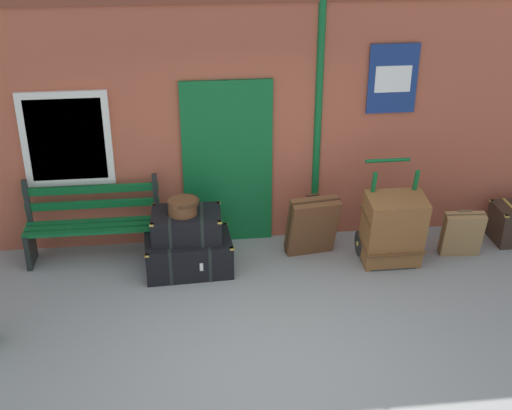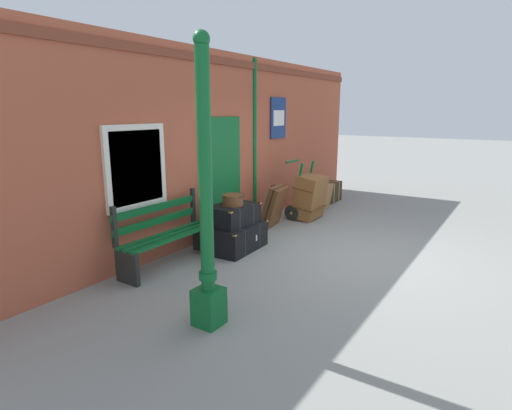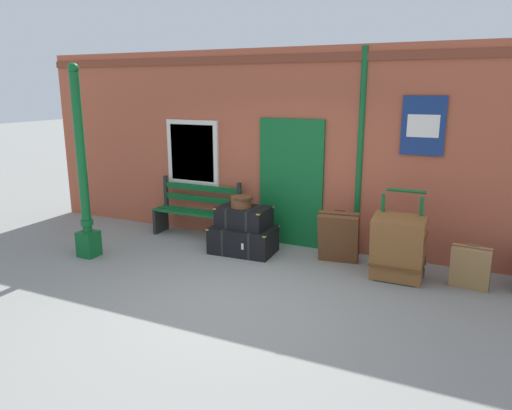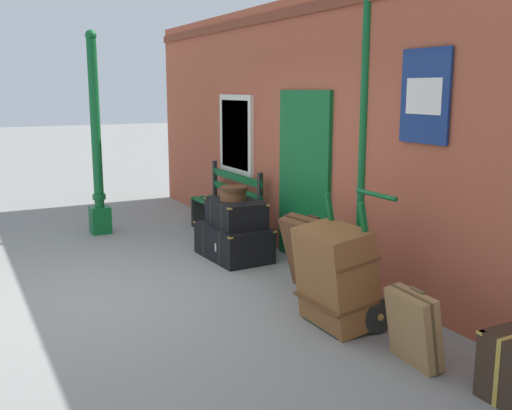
{
  "view_description": "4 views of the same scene",
  "coord_description": "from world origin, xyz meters",
  "px_view_note": "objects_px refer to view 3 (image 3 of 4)",
  "views": [
    {
      "loc": [
        -0.74,
        -5.23,
        4.23
      ],
      "look_at": [
        0.06,
        1.65,
        0.85
      ],
      "focal_mm": 47.5,
      "sensor_mm": 36.0,
      "label": 1
    },
    {
      "loc": [
        -5.94,
        -2.07,
        2.22
      ],
      "look_at": [
        -0.1,
        1.75,
        0.62
      ],
      "focal_mm": 29.15,
      "sensor_mm": 36.0,
      "label": 2
    },
    {
      "loc": [
        2.52,
        -4.75,
        2.57
      ],
      "look_at": [
        -0.59,
        1.9,
        0.76
      ],
      "focal_mm": 33.28,
      "sensor_mm": 36.0,
      "label": 3
    },
    {
      "loc": [
        5.85,
        -1.39,
        2.12
      ],
      "look_at": [
        0.09,
        1.62,
        0.84
      ],
      "focal_mm": 41.64,
      "sensor_mm": 36.0,
      "label": 4
    }
  ],
  "objects_px": {
    "steamer_trunk_middle": "(244,217)",
    "suitcase_brown": "(470,268)",
    "large_brown_trunk": "(398,248)",
    "porters_trolley": "(399,257)",
    "round_hatbox": "(241,201)",
    "lamp_post": "(84,187)",
    "steamer_trunk_base": "(243,240)",
    "suitcase_umber": "(338,237)",
    "platform_bench": "(197,212)"
  },
  "relations": [
    {
      "from": "round_hatbox",
      "to": "large_brown_trunk",
      "type": "relative_size",
      "value": 0.38
    },
    {
      "from": "steamer_trunk_middle",
      "to": "large_brown_trunk",
      "type": "xyz_separation_m",
      "value": [
        2.42,
        -0.18,
        -0.11
      ]
    },
    {
      "from": "suitcase_brown",
      "to": "large_brown_trunk",
      "type": "bearing_deg",
      "value": -174.01
    },
    {
      "from": "round_hatbox",
      "to": "suitcase_brown",
      "type": "relative_size",
      "value": 0.58
    },
    {
      "from": "steamer_trunk_middle",
      "to": "porters_trolley",
      "type": "height_order",
      "value": "porters_trolley"
    },
    {
      "from": "steamer_trunk_base",
      "to": "steamer_trunk_middle",
      "type": "xyz_separation_m",
      "value": [
        -0.0,
        0.04,
        0.37
      ]
    },
    {
      "from": "porters_trolley",
      "to": "suitcase_brown",
      "type": "relative_size",
      "value": 1.94
    },
    {
      "from": "steamer_trunk_middle",
      "to": "suitcase_umber",
      "type": "relative_size",
      "value": 1.01
    },
    {
      "from": "platform_bench",
      "to": "porters_trolley",
      "type": "height_order",
      "value": "porters_trolley"
    },
    {
      "from": "lamp_post",
      "to": "steamer_trunk_base",
      "type": "height_order",
      "value": "lamp_post"
    },
    {
      "from": "steamer_trunk_base",
      "to": "platform_bench",
      "type": "bearing_deg",
      "value": 159.0
    },
    {
      "from": "porters_trolley",
      "to": "large_brown_trunk",
      "type": "distance_m",
      "value": 0.26
    },
    {
      "from": "lamp_post",
      "to": "steamer_trunk_base",
      "type": "xyz_separation_m",
      "value": [
        2.12,
        1.19,
        -0.9
      ]
    },
    {
      "from": "platform_bench",
      "to": "steamer_trunk_base",
      "type": "height_order",
      "value": "platform_bench"
    },
    {
      "from": "steamer_trunk_middle",
      "to": "steamer_trunk_base",
      "type": "bearing_deg",
      "value": -82.65
    },
    {
      "from": "steamer_trunk_middle",
      "to": "suitcase_umber",
      "type": "distance_m",
      "value": 1.53
    },
    {
      "from": "round_hatbox",
      "to": "suitcase_brown",
      "type": "xyz_separation_m",
      "value": [
        3.37,
        -0.06,
        -0.54
      ]
    },
    {
      "from": "lamp_post",
      "to": "porters_trolley",
      "type": "relative_size",
      "value": 2.45
    },
    {
      "from": "platform_bench",
      "to": "suitcase_brown",
      "type": "height_order",
      "value": "platform_bench"
    },
    {
      "from": "porters_trolley",
      "to": "suitcase_brown",
      "type": "bearing_deg",
      "value": -4.94
    },
    {
      "from": "platform_bench",
      "to": "porters_trolley",
      "type": "distance_m",
      "value": 3.56
    },
    {
      "from": "large_brown_trunk",
      "to": "porters_trolley",
      "type": "bearing_deg",
      "value": 90.0
    },
    {
      "from": "suitcase_umber",
      "to": "suitcase_brown",
      "type": "height_order",
      "value": "suitcase_umber"
    },
    {
      "from": "platform_bench",
      "to": "steamer_trunk_base",
      "type": "relative_size",
      "value": 1.54
    },
    {
      "from": "steamer_trunk_middle",
      "to": "suitcase_umber",
      "type": "bearing_deg",
      "value": 5.11
    },
    {
      "from": "steamer_trunk_middle",
      "to": "round_hatbox",
      "type": "relative_size",
      "value": 2.31
    },
    {
      "from": "lamp_post",
      "to": "suitcase_brown",
      "type": "distance_m",
      "value": 5.62
    },
    {
      "from": "steamer_trunk_base",
      "to": "steamer_trunk_middle",
      "type": "height_order",
      "value": "steamer_trunk_middle"
    },
    {
      "from": "steamer_trunk_middle",
      "to": "suitcase_brown",
      "type": "distance_m",
      "value": 3.35
    },
    {
      "from": "large_brown_trunk",
      "to": "round_hatbox",
      "type": "bearing_deg",
      "value": 176.38
    },
    {
      "from": "round_hatbox",
      "to": "porters_trolley",
      "type": "height_order",
      "value": "porters_trolley"
    },
    {
      "from": "steamer_trunk_base",
      "to": "steamer_trunk_middle",
      "type": "relative_size",
      "value": 1.26
    },
    {
      "from": "steamer_trunk_middle",
      "to": "large_brown_trunk",
      "type": "bearing_deg",
      "value": -4.17
    },
    {
      "from": "steamer_trunk_base",
      "to": "porters_trolley",
      "type": "xyz_separation_m",
      "value": [
        2.42,
        0.04,
        0.06
      ]
    },
    {
      "from": "steamer_trunk_base",
      "to": "suitcase_umber",
      "type": "bearing_deg",
      "value": 6.53
    },
    {
      "from": "suitcase_brown",
      "to": "lamp_post",
      "type": "bearing_deg",
      "value": -168.14
    },
    {
      "from": "platform_bench",
      "to": "steamer_trunk_middle",
      "type": "relative_size",
      "value": 1.93
    },
    {
      "from": "platform_bench",
      "to": "large_brown_trunk",
      "type": "xyz_separation_m",
      "value": [
        3.54,
        -0.57,
        0.02
      ]
    },
    {
      "from": "round_hatbox",
      "to": "suitcase_umber",
      "type": "xyz_separation_m",
      "value": [
        1.55,
        0.16,
        -0.44
      ]
    },
    {
      "from": "steamer_trunk_middle",
      "to": "round_hatbox",
      "type": "height_order",
      "value": "round_hatbox"
    },
    {
      "from": "suitcase_umber",
      "to": "suitcase_brown",
      "type": "bearing_deg",
      "value": -6.76
    },
    {
      "from": "lamp_post",
      "to": "steamer_trunk_middle",
      "type": "xyz_separation_m",
      "value": [
        2.11,
        1.22,
        -0.53
      ]
    },
    {
      "from": "steamer_trunk_middle",
      "to": "platform_bench",
      "type": "bearing_deg",
      "value": 160.6
    },
    {
      "from": "lamp_post",
      "to": "round_hatbox",
      "type": "xyz_separation_m",
      "value": [
        2.08,
        1.2,
        -0.27
      ]
    },
    {
      "from": "round_hatbox",
      "to": "suitcase_umber",
      "type": "bearing_deg",
      "value": 5.78
    },
    {
      "from": "round_hatbox",
      "to": "porters_trolley",
      "type": "bearing_deg",
      "value": 0.45
    },
    {
      "from": "round_hatbox",
      "to": "suitcase_umber",
      "type": "distance_m",
      "value": 1.61
    },
    {
      "from": "lamp_post",
      "to": "suitcase_brown",
      "type": "xyz_separation_m",
      "value": [
        5.45,
        1.14,
        -0.81
      ]
    },
    {
      "from": "round_hatbox",
      "to": "suitcase_brown",
      "type": "height_order",
      "value": "round_hatbox"
    },
    {
      "from": "lamp_post",
      "to": "steamer_trunk_middle",
      "type": "bearing_deg",
      "value": 30.1
    }
  ]
}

